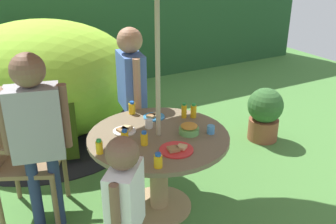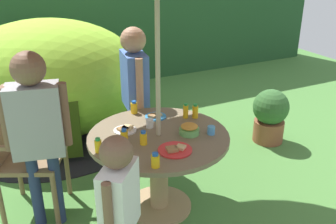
# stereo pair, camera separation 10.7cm
# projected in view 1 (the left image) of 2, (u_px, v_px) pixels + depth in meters

# --- Properties ---
(ground_plane) EXTENTS (10.00, 10.00, 0.02)m
(ground_plane) POSITION_uv_depth(u_px,v_px,m) (159.00, 208.00, 3.25)
(ground_plane) COLOR #477A38
(hedge_backdrop) EXTENTS (9.00, 0.70, 2.13)m
(hedge_backdrop) POSITION_uv_depth(u_px,v_px,m) (49.00, 17.00, 5.62)
(hedge_backdrop) COLOR #234C28
(hedge_backdrop) RESTS_ON ground_plane
(garden_table) EXTENTS (1.10, 1.10, 0.68)m
(garden_table) POSITION_uv_depth(u_px,v_px,m) (159.00, 155.00, 3.05)
(garden_table) COLOR tan
(garden_table) RESTS_ON ground_plane
(wooden_chair) EXTENTS (0.61, 0.61, 1.03)m
(wooden_chair) POSITION_uv_depth(u_px,v_px,m) (16.00, 151.00, 2.96)
(wooden_chair) COLOR brown
(wooden_chair) RESTS_ON ground_plane
(dome_tent) EXTENTS (2.57, 2.57, 1.33)m
(dome_tent) POSITION_uv_depth(u_px,v_px,m) (44.00, 81.00, 4.23)
(dome_tent) COLOR #8CC633
(dome_tent) RESTS_ON ground_plane
(potted_plant) EXTENTS (0.39, 0.39, 0.61)m
(potted_plant) POSITION_uv_depth(u_px,v_px,m) (265.00, 113.00, 4.27)
(potted_plant) COLOR brown
(potted_plant) RESTS_ON ground_plane
(child_in_blue_shirt) EXTENTS (0.25, 0.46, 1.37)m
(child_in_blue_shirt) POSITION_uv_depth(u_px,v_px,m) (131.00, 81.00, 3.57)
(child_in_blue_shirt) COLOR navy
(child_in_blue_shirt) RESTS_ON ground_plane
(child_in_grey_shirt) EXTENTS (0.46, 0.28, 1.40)m
(child_in_grey_shirt) POSITION_uv_depth(u_px,v_px,m) (35.00, 123.00, 2.68)
(child_in_grey_shirt) COLOR navy
(child_in_grey_shirt) RESTS_ON ground_plane
(child_in_white_shirt) EXTENTS (0.30, 0.32, 1.10)m
(child_in_white_shirt) POSITION_uv_depth(u_px,v_px,m) (125.00, 200.00, 2.18)
(child_in_white_shirt) COLOR #3F3F47
(child_in_white_shirt) RESTS_ON ground_plane
(snack_bowl) EXTENTS (0.16, 0.16, 0.08)m
(snack_bowl) POSITION_uv_depth(u_px,v_px,m) (189.00, 129.00, 2.98)
(snack_bowl) COLOR #66B259
(snack_bowl) RESTS_ON garden_table
(plate_far_right) EXTENTS (0.25, 0.25, 0.03)m
(plate_far_right) POSITION_uv_depth(u_px,v_px,m) (176.00, 150.00, 2.74)
(plate_far_right) COLOR red
(plate_far_right) RESTS_ON garden_table
(plate_front_edge) EXTENTS (0.18, 0.18, 0.03)m
(plate_front_edge) POSITION_uv_depth(u_px,v_px,m) (154.00, 116.00, 3.27)
(plate_front_edge) COLOR #338CD8
(plate_front_edge) RESTS_ON garden_table
(plate_near_right) EXTENTS (0.18, 0.18, 0.03)m
(plate_near_right) POSITION_uv_depth(u_px,v_px,m) (125.00, 130.00, 3.02)
(plate_near_right) COLOR white
(plate_near_right) RESTS_ON garden_table
(juice_bottle_near_left) EXTENTS (0.05, 0.05, 0.11)m
(juice_bottle_near_left) POSITION_uv_depth(u_px,v_px,m) (99.00, 147.00, 2.69)
(juice_bottle_near_left) COLOR yellow
(juice_bottle_near_left) RESTS_ON garden_table
(juice_bottle_far_left) EXTENTS (0.05, 0.05, 0.11)m
(juice_bottle_far_left) POSITION_uv_depth(u_px,v_px,m) (144.00, 139.00, 2.81)
(juice_bottle_far_left) COLOR yellow
(juice_bottle_far_left) RESTS_ON garden_table
(juice_bottle_center_front) EXTENTS (0.05, 0.05, 0.13)m
(juice_bottle_center_front) POSITION_uv_depth(u_px,v_px,m) (194.00, 111.00, 3.26)
(juice_bottle_center_front) COLOR yellow
(juice_bottle_center_front) RESTS_ON garden_table
(juice_bottle_center_back) EXTENTS (0.06, 0.06, 0.11)m
(juice_bottle_center_back) POSITION_uv_depth(u_px,v_px,m) (132.00, 108.00, 3.33)
(juice_bottle_center_back) COLOR yellow
(juice_bottle_center_back) RESTS_ON garden_table
(juice_bottle_mid_left) EXTENTS (0.06, 0.06, 0.11)m
(juice_bottle_mid_left) POSITION_uv_depth(u_px,v_px,m) (125.00, 137.00, 2.83)
(juice_bottle_mid_left) COLOR yellow
(juice_bottle_mid_left) RESTS_ON garden_table
(juice_bottle_mid_right) EXTENTS (0.04, 0.04, 0.13)m
(juice_bottle_mid_right) POSITION_uv_depth(u_px,v_px,m) (184.00, 111.00, 3.26)
(juice_bottle_mid_right) COLOR yellow
(juice_bottle_mid_right) RESTS_ON garden_table
(juice_bottle_back_edge) EXTENTS (0.06, 0.06, 0.10)m
(juice_bottle_back_edge) POSITION_uv_depth(u_px,v_px,m) (158.00, 161.00, 2.53)
(juice_bottle_back_edge) COLOR yellow
(juice_bottle_back_edge) RESTS_ON garden_table
(cup_near) EXTENTS (0.06, 0.06, 0.07)m
(cup_near) POSITION_uv_depth(u_px,v_px,m) (149.00, 124.00, 3.08)
(cup_near) COLOR white
(cup_near) RESTS_ON garden_table
(cup_far) EXTENTS (0.06, 0.06, 0.07)m
(cup_far) POSITION_uv_depth(u_px,v_px,m) (211.00, 129.00, 2.99)
(cup_far) COLOR #4C99D8
(cup_far) RESTS_ON garden_table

